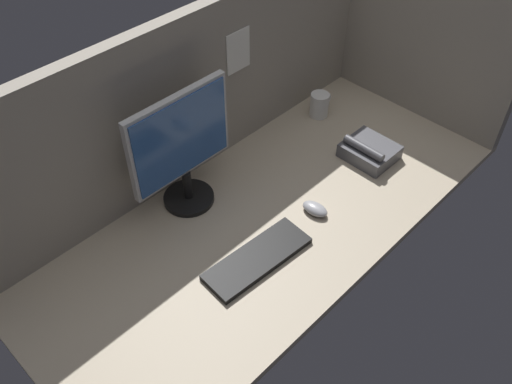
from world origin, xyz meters
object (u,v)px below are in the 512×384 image
(keyboard, at_px, (257,258))
(desk_phone, at_px, (369,151))
(mouse, at_px, (315,209))
(monitor, at_px, (182,147))
(mug_ceramic_white, at_px, (320,105))

(keyboard, distance_m, desk_phone, 0.66)
(mouse, height_order, desk_phone, desk_phone)
(monitor, bearing_deg, keyboard, -93.95)
(monitor, distance_m, mug_ceramic_white, 0.74)
(monitor, height_order, desk_phone, monitor)
(mug_ceramic_white, relative_size, desk_phone, 0.59)
(mouse, bearing_deg, monitor, 120.39)
(keyboard, xyz_separation_m, mug_ceramic_white, (0.74, 0.36, 0.04))
(monitor, height_order, mouse, monitor)
(mug_ceramic_white, distance_m, desk_phone, 0.32)
(keyboard, relative_size, mouse, 3.85)
(monitor, bearing_deg, mouse, -54.06)
(mug_ceramic_white, bearing_deg, keyboard, -154.13)
(monitor, relative_size, desk_phone, 2.30)
(mug_ceramic_white, bearing_deg, desk_phone, -104.13)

